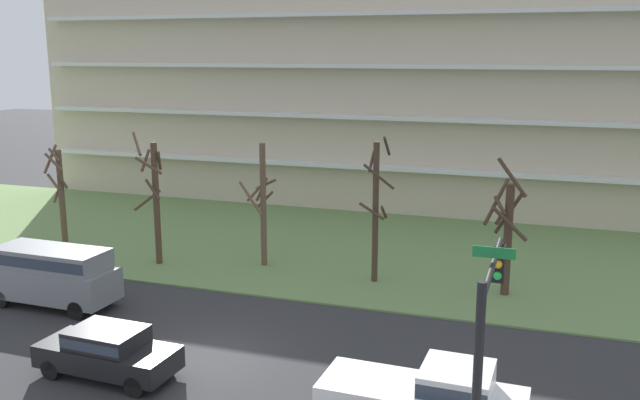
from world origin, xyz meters
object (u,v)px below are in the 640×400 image
at_px(tree_left, 155,197).
at_px(tree_far_left, 60,193).
at_px(van_gray_near_left, 52,272).
at_px(traffic_signal_mast, 486,345).
at_px(tree_right, 376,208).
at_px(pickup_white_center_left, 431,397).
at_px(tree_far_right, 507,231).
at_px(sedan_black_center_right, 108,350).
at_px(tree_center, 262,204).

bearing_deg(tree_left, tree_far_left, 168.83).
xyz_separation_m(van_gray_near_left, traffic_signal_mast, (17.31, -7.54, 2.60)).
bearing_deg(tree_left, tree_right, 4.27).
xyz_separation_m(van_gray_near_left, pickup_white_center_left, (15.75, -4.51, -0.38)).
xyz_separation_m(tree_left, tree_right, (10.37, 0.78, 0.06)).
xyz_separation_m(tree_right, tree_far_right, (5.44, 0.11, -0.54)).
bearing_deg(tree_right, traffic_signal_mast, -67.48).
relative_size(tree_far_left, traffic_signal_mast, 0.89).
bearing_deg(tree_far_left, tree_left, -11.17).
height_order(tree_far_right, sedan_black_center_right, tree_far_right).
relative_size(tree_left, tree_right, 0.97).
height_order(tree_center, pickup_white_center_left, tree_center).
relative_size(pickup_white_center_left, sedan_black_center_right, 1.22).
relative_size(tree_center, sedan_black_center_right, 1.30).
distance_m(sedan_black_center_right, traffic_signal_mast, 12.35).
xyz_separation_m(tree_left, tree_far_right, (15.81, 0.88, -0.48)).
bearing_deg(tree_far_left, sedan_black_center_right, -46.64).
relative_size(tree_left, tree_far_right, 1.07).
bearing_deg(van_gray_near_left, tree_far_left, -52.31).
distance_m(tree_left, sedan_black_center_right, 11.75).
height_order(tree_far_left, tree_far_right, tree_far_right).
height_order(tree_far_left, tree_right, tree_right).
distance_m(tree_far_left, sedan_black_center_right, 16.25).
bearing_deg(van_gray_near_left, sedan_black_center_right, 143.30).
bearing_deg(tree_far_right, tree_right, -178.87).
height_order(tree_right, traffic_signal_mast, tree_right).
height_order(tree_far_left, tree_left, tree_left).
height_order(tree_left, traffic_signal_mast, tree_left).
bearing_deg(tree_far_left, traffic_signal_mast, -33.13).
bearing_deg(tree_far_right, traffic_signal_mast, -88.05).
xyz_separation_m(tree_far_right, pickup_white_center_left, (-1.07, -11.37, -1.78)).
xyz_separation_m(tree_far_left, tree_left, (6.34, -1.25, 0.45)).
bearing_deg(pickup_white_center_left, tree_right, 112.83).
xyz_separation_m(pickup_white_center_left, traffic_signal_mast, (1.56, -3.03, 2.98)).
bearing_deg(tree_far_right, pickup_white_center_left, -95.37).
distance_m(tree_left, traffic_signal_mast, 21.19).
height_order(tree_far_left, tree_center, tree_center).
height_order(tree_far_right, pickup_white_center_left, tree_far_right).
xyz_separation_m(tree_far_left, van_gray_near_left, (5.32, -7.23, -1.42)).
distance_m(tree_center, tree_right, 5.59).
bearing_deg(tree_left, sedan_black_center_right, -65.66).
height_order(tree_left, tree_center, tree_left).
distance_m(tree_left, tree_far_right, 15.84).
distance_m(tree_center, sedan_black_center_right, 12.08).
bearing_deg(sedan_black_center_right, tree_far_left, 135.96).
height_order(tree_left, van_gray_near_left, tree_left).
bearing_deg(van_gray_near_left, traffic_signal_mast, 157.79).
bearing_deg(tree_far_left, tree_right, -1.63).
relative_size(pickup_white_center_left, traffic_signal_mast, 0.93).
xyz_separation_m(tree_center, pickup_white_center_left, (9.92, -11.89, -2.00)).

